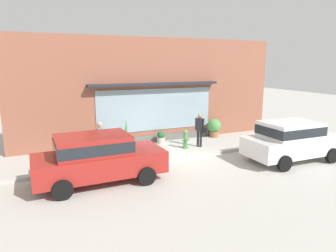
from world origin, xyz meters
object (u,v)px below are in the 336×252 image
at_px(parked_car_red, 97,156).
at_px(potted_plant_near_hydrant, 90,143).
at_px(potted_plant_window_center, 214,127).
at_px(potted_plant_trailing_edge, 161,137).
at_px(pedestrian_passerby, 100,138).
at_px(pedestrian_with_handbag, 200,128).
at_px(potted_plant_low_front, 127,134).
at_px(parked_car_white, 292,139).
at_px(fire_hydrant, 185,139).

bearing_deg(parked_car_red, potted_plant_near_hydrant, 83.12).
bearing_deg(potted_plant_window_center, potted_plant_trailing_edge, -178.49).
bearing_deg(pedestrian_passerby, pedestrian_with_handbag, -64.23).
bearing_deg(pedestrian_with_handbag, potted_plant_trailing_edge, -170.36).
relative_size(parked_car_red, potted_plant_trailing_edge, 6.80).
relative_size(potted_plant_low_front, potted_plant_trailing_edge, 2.20).
height_order(pedestrian_passerby, potted_plant_near_hydrant, pedestrian_passerby).
xyz_separation_m(parked_car_red, potted_plant_window_center, (7.12, 4.01, -0.37)).
relative_size(pedestrian_with_handbag, potted_plant_window_center, 1.62).
height_order(pedestrian_with_handbag, potted_plant_window_center, pedestrian_with_handbag).
distance_m(pedestrian_passerby, potted_plant_near_hydrant, 1.76).
distance_m(pedestrian_with_handbag, potted_plant_low_front, 3.56).
height_order(pedestrian_passerby, potted_plant_trailing_edge, pedestrian_passerby).
distance_m(pedestrian_with_handbag, pedestrian_passerby, 4.87).
height_order(potted_plant_window_center, potted_plant_low_front, potted_plant_low_front).
xyz_separation_m(parked_car_red, parked_car_white, (7.82, -0.83, -0.00)).
relative_size(pedestrian_with_handbag, potted_plant_low_front, 1.16).
height_order(fire_hydrant, potted_plant_near_hydrant, fire_hydrant).
bearing_deg(pedestrian_passerby, parked_car_white, -90.53).
height_order(parked_car_red, potted_plant_trailing_edge, parked_car_red).
xyz_separation_m(fire_hydrant, pedestrian_passerby, (-4.10, -0.27, 0.52)).
xyz_separation_m(fire_hydrant, parked_car_white, (3.16, -3.45, 0.48)).
xyz_separation_m(pedestrian_passerby, parked_car_white, (7.26, -3.19, -0.04)).
bearing_deg(pedestrian_passerby, potted_plant_window_center, -52.75).
bearing_deg(pedestrian_passerby, potted_plant_low_front, -23.06).
height_order(pedestrian_with_handbag, potted_plant_low_front, pedestrian_with_handbag).
bearing_deg(potted_plant_low_front, potted_plant_trailing_edge, 2.64).
relative_size(pedestrian_with_handbag, parked_car_white, 0.40).
distance_m(potted_plant_low_front, potted_plant_trailing_edge, 1.86).
bearing_deg(parked_car_red, pedestrian_passerby, 75.43).
height_order(fire_hydrant, parked_car_white, parked_car_white).
bearing_deg(potted_plant_low_front, potted_plant_window_center, 1.92).
bearing_deg(pedestrian_with_handbag, potted_plant_low_front, -149.17).
bearing_deg(potted_plant_near_hydrant, fire_hydrant, -17.89).
bearing_deg(fire_hydrant, pedestrian_passerby, -176.29).
bearing_deg(fire_hydrant, potted_plant_low_front, 154.57).
height_order(fire_hydrant, pedestrian_with_handbag, pedestrian_with_handbag).
height_order(potted_plant_near_hydrant, potted_plant_window_center, potted_plant_window_center).
bearing_deg(parked_car_white, potted_plant_near_hydrant, 147.35).
relative_size(pedestrian_with_handbag, parked_car_red, 0.37).
height_order(parked_car_red, parked_car_white, parked_car_red).
xyz_separation_m(parked_car_red, potted_plant_trailing_edge, (3.92, 3.92, -0.62)).
distance_m(potted_plant_window_center, potted_plant_low_front, 5.03).
xyz_separation_m(pedestrian_passerby, potted_plant_trailing_edge, (3.37, 1.57, -0.65)).
xyz_separation_m(parked_car_red, potted_plant_near_hydrant, (0.39, 4.00, -0.58)).
bearing_deg(parked_car_red, fire_hydrant, 28.09).
distance_m(parked_car_white, potted_plant_window_center, 4.90).
relative_size(fire_hydrant, pedestrian_passerby, 0.54).
distance_m(fire_hydrant, potted_plant_trailing_edge, 1.50).
height_order(fire_hydrant, potted_plant_trailing_edge, fire_hydrant).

